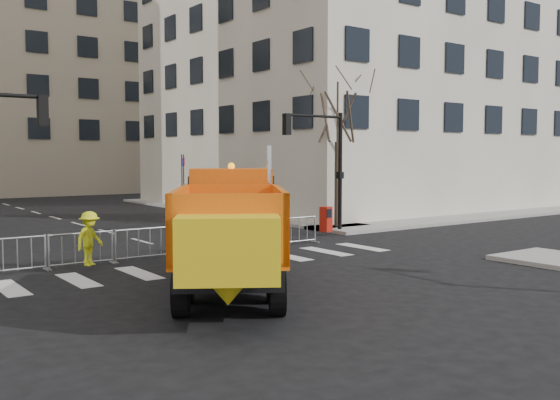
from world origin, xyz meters
TOP-DOWN VIEW (x-y plane):
  - ground at (0.00, 0.00)m, footprint 120.00×120.00m
  - sidewalk_back at (0.00, 8.50)m, footprint 64.00×5.00m
  - traffic_light_right at (8.50, 9.50)m, footprint 0.18×0.18m
  - crowd_barriers at (-0.75, 7.60)m, footprint 12.60×0.60m
  - street_tree at (9.20, 10.50)m, footprint 3.00×3.00m
  - plow_truck at (-2.08, 1.64)m, footprint 7.30×9.52m
  - cop_a at (0.90, 7.00)m, footprint 0.77×0.68m
  - cop_b at (1.09, 5.55)m, footprint 1.05×0.87m
  - cop_c at (1.79, 6.27)m, footprint 1.20×0.99m
  - worker at (-3.91, 6.80)m, footprint 1.22×1.07m
  - newspaper_box at (7.36, 9.12)m, footprint 0.54×0.50m

SIDE VIEW (x-z plane):
  - ground at x=0.00m, z-range 0.00..0.00m
  - sidewalk_back at x=0.00m, z-range 0.00..0.15m
  - crowd_barriers at x=-0.75m, z-range 0.00..1.10m
  - newspaper_box at x=7.36m, z-range 0.15..1.25m
  - cop_a at x=0.90m, z-range 0.00..1.76m
  - cop_c at x=1.79m, z-range 0.00..1.92m
  - worker at x=-3.91m, z-range 0.15..1.79m
  - cop_b at x=1.09m, z-range 0.00..1.97m
  - plow_truck at x=-2.08m, z-range -0.21..3.53m
  - traffic_light_right at x=8.50m, z-range 0.00..5.40m
  - street_tree at x=9.20m, z-range 0.00..7.50m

